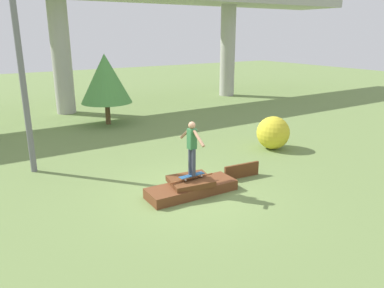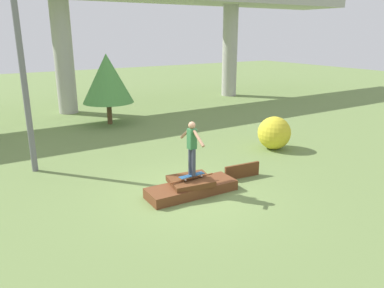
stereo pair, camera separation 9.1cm
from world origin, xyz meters
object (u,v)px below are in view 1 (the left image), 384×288
at_px(skater, 192,145).
at_px(utility_pole, 21,65).
at_px(tree_behind_left, 106,79).
at_px(skateboard, 192,175).
at_px(bush_yellow_flowering, 273,133).

height_order(skater, utility_pole, utility_pole).
height_order(skater, tree_behind_left, tree_behind_left).
relative_size(skateboard, bush_yellow_flowering, 0.61).
relative_size(skater, bush_yellow_flowering, 1.19).
distance_m(utility_pole, bush_yellow_flowering, 9.71).
relative_size(skateboard, tree_behind_left, 0.23).
height_order(skater, bush_yellow_flowering, skater).
bearing_deg(utility_pole, skateboard, -51.81).
distance_m(skateboard, tree_behind_left, 10.12).
relative_size(skater, tree_behind_left, 0.45).
bearing_deg(bush_yellow_flowering, skater, -158.79).
xyz_separation_m(tree_behind_left, bush_yellow_flowering, (4.20, -7.85, -1.70)).
xyz_separation_m(utility_pole, tree_behind_left, (4.69, 5.31, -1.26)).
bearing_deg(tree_behind_left, utility_pole, -131.46).
bearing_deg(utility_pole, bush_yellow_flowering, -15.92).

